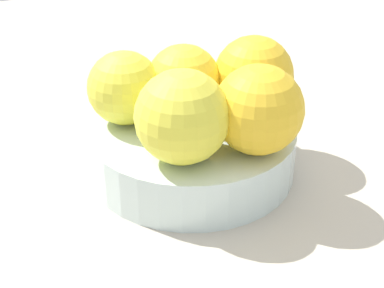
% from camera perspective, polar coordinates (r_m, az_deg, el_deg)
% --- Properties ---
extents(ground_plane, '(1.10, 1.10, 0.02)m').
position_cam_1_polar(ground_plane, '(0.52, 0.00, -3.37)').
color(ground_plane, '#BCB29E').
extents(fruit_bowl, '(0.17, 0.17, 0.04)m').
position_cam_1_polar(fruit_bowl, '(0.50, 0.00, -0.53)').
color(fruit_bowl, silver).
rests_on(fruit_bowl, ground_plane).
extents(orange_in_bowl_0, '(0.06, 0.06, 0.06)m').
position_cam_1_polar(orange_in_bowl_0, '(0.49, -6.58, 5.45)').
color(orange_in_bowl_0, yellow).
rests_on(orange_in_bowl_0, fruit_bowl).
extents(orange_in_bowl_1, '(0.06, 0.06, 0.06)m').
position_cam_1_polar(orange_in_bowl_1, '(0.49, -0.40, 6.17)').
color(orange_in_bowl_1, yellow).
rests_on(orange_in_bowl_1, fruit_bowl).
extents(orange_in_bowl_2, '(0.07, 0.07, 0.07)m').
position_cam_1_polar(orange_in_bowl_2, '(0.50, 6.01, 6.65)').
color(orange_in_bowl_2, yellow).
rests_on(orange_in_bowl_2, fruit_bowl).
extents(orange_in_bowl_3, '(0.07, 0.07, 0.07)m').
position_cam_1_polar(orange_in_bowl_3, '(0.43, -0.96, 2.66)').
color(orange_in_bowl_3, yellow).
rests_on(orange_in_bowl_3, fruit_bowl).
extents(orange_in_bowl_4, '(0.07, 0.07, 0.07)m').
position_cam_1_polar(orange_in_bowl_4, '(0.44, 6.48, 3.33)').
color(orange_in_bowl_4, yellow).
rests_on(orange_in_bowl_4, fruit_bowl).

